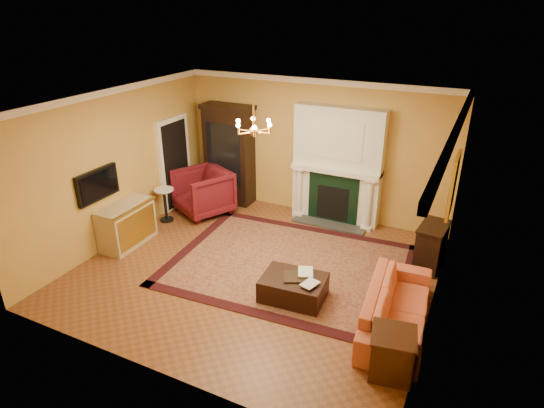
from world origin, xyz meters
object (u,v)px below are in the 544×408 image
Objects in this scene: commode at (127,225)px; coral_sofa at (397,302)px; pedestal_table at (165,202)px; wingback_armchair at (203,190)px; end_table at (392,355)px; china_cabinet at (230,157)px; console_table at (431,247)px; leather_ottoman at (293,287)px.

commode is 5.31m from coral_sofa.
pedestal_table is at bearing 70.97° from coral_sofa.
pedestal_table is at bearing 87.33° from commode.
wingback_armchair reaches higher than coral_sofa.
wingback_armchair is 1.85× the size of end_table.
china_cabinet is 1.02× the size of coral_sofa.
console_table is at bearing 88.81° from end_table.
end_table is at bearing -23.57° from pedestal_table.
wingback_armchair is 0.99× the size of commode.
coral_sofa reaches higher than end_table.
china_cabinet reaches higher than pedestal_table.
china_cabinet reaches higher than coral_sofa.
coral_sofa is 1.91m from console_table.
pedestal_table is 0.92× the size of console_table.
commode is 1.40× the size of console_table.
console_table is 0.81× the size of leather_ottoman.
china_cabinet is 2.97× the size of pedestal_table.
console_table is at bearing -10.51° from coral_sofa.
coral_sofa reaches higher than console_table.
wingback_armchair is 5.79m from end_table.
pedestal_table is 1.24× the size of end_table.
console_table is 2.68m from leather_ottoman.
end_table is (5.45, -1.20, -0.12)m from commode.
end_table is at bearing -4.98° from wingback_armchair.
commode reaches higher than pedestal_table.
wingback_armchair reaches higher than console_table.
china_cabinet is 5.48m from coral_sofa.
china_cabinet is 1.86m from pedestal_table.
wingback_armchair is 1.50× the size of pedestal_table.
coral_sofa is (5.28, -1.37, -0.01)m from pedestal_table.
coral_sofa reaches higher than leather_ottoman.
china_cabinet reaches higher than console_table.
coral_sofa reaches higher than pedestal_table.
coral_sofa is 1.65m from leather_ottoman.
china_cabinet is at bearing 104.41° from wingback_armchair.
wingback_armchair is at bearing 53.39° from pedestal_table.
wingback_armchair is 1.11× the size of leather_ottoman.
commode is 3.69m from leather_ottoman.
china_cabinet is at bearing 52.67° from coral_sofa.
commode reaches higher than leather_ottoman.
end_table is at bearing -32.56° from leather_ottoman.
coral_sofa is at bearing -3.44° from commode.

